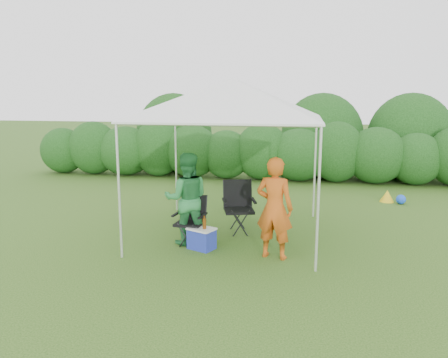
% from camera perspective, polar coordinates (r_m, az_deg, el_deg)
% --- Properties ---
extents(ground, '(70.00, 70.00, 0.00)m').
position_cam_1_polar(ground, '(7.67, 0.34, -8.31)').
color(ground, '#3C611E').
extents(hedge, '(14.87, 1.53, 1.80)m').
position_cam_1_polar(hedge, '(13.30, 5.45, 3.40)').
color(hedge, '#1D4E18').
rests_on(hedge, ground).
extents(canopy, '(3.10, 3.10, 2.83)m').
position_cam_1_polar(canopy, '(7.75, 1.03, 10.42)').
color(canopy, silver).
rests_on(canopy, ground).
extents(chair_right, '(0.70, 0.66, 0.96)m').
position_cam_1_polar(chair_right, '(8.17, 1.89, -3.14)').
color(chair_right, black).
rests_on(chair_right, ground).
extents(chair_left, '(0.56, 0.51, 0.83)m').
position_cam_1_polar(chair_left, '(7.55, -4.29, -4.91)').
color(chair_left, black).
rests_on(chair_left, ground).
extents(man, '(0.66, 0.51, 1.61)m').
position_cam_1_polar(man, '(6.82, 6.61, -3.78)').
color(man, '#C85416').
rests_on(man, ground).
extents(woman, '(0.90, 0.78, 1.58)m').
position_cam_1_polar(woman, '(7.46, -4.88, -2.58)').
color(woman, '#297E3F').
rests_on(woman, ground).
extents(cooler, '(0.52, 0.46, 0.36)m').
position_cam_1_polar(cooler, '(7.33, -2.94, -7.74)').
color(cooler, '#2434A8').
rests_on(cooler, ground).
extents(bottle, '(0.06, 0.06, 0.22)m').
position_cam_1_polar(bottle, '(7.20, -2.57, -5.68)').
color(bottle, '#592D0C').
rests_on(bottle, cooler).
extents(lawn_toy, '(0.56, 0.47, 0.28)m').
position_cam_1_polar(lawn_toy, '(11.22, 20.94, -2.20)').
color(lawn_toy, gold).
rests_on(lawn_toy, ground).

